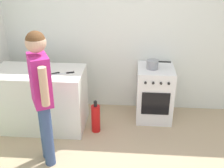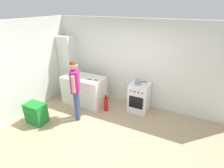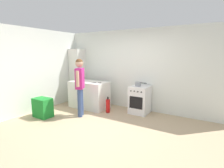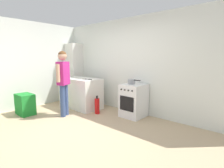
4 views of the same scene
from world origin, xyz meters
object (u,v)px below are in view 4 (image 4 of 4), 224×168
pot (131,82)px  fire_extinguisher (97,106)px  oven_left (134,100)px  larder_cabinet (74,72)px  recycling_crate_lower (26,109)px  knife_bread (87,79)px  recycling_crate_upper (25,99)px  knife_utility (83,79)px  person (63,77)px

pot → fire_extinguisher: pot is taller
oven_left → larder_cabinet: bearing=177.8°
pot → recycling_crate_lower: bearing=-141.1°
pot → larder_cabinet: larder_cabinet is taller
pot → recycling_crate_lower: 2.94m
knife_bread → recycling_crate_upper: knife_bread is taller
knife_utility → recycling_crate_lower: bearing=-121.0°
recycling_crate_lower → person: bearing=36.2°
pot → knife_utility: (-1.41, -0.45, -0.01)m
knife_utility → person: (0.08, -0.69, 0.11)m
fire_extinguisher → knife_bread: bearing=176.7°
pot → recycling_crate_lower: size_ratio=0.69×
recycling_crate_lower → recycling_crate_upper: 0.28m
oven_left → knife_bread: knife_bread is taller
knife_bread → larder_cabinet: 1.45m
recycling_crate_upper → knife_utility: bearing=59.0°
fire_extinguisher → knife_utility: bearing=-179.7°
knife_utility → person: 0.70m
oven_left → pot: 0.49m
person → larder_cabinet: size_ratio=0.84×
knife_bread → fire_extinguisher: (0.45, -0.03, -0.69)m
pot → fire_extinguisher: 1.16m
recycling_crate_lower → larder_cabinet: bearing=101.3°
oven_left → larder_cabinet: size_ratio=0.42×
person → recycling_crate_upper: (-0.88, -0.64, -0.60)m
oven_left → pot: (-0.06, -0.03, 0.49)m
pot → person: person is taller
pot → knife_utility: bearing=-162.3°
fire_extinguisher → recycling_crate_upper: (-1.40, -1.33, 0.20)m
pot → recycling_crate_upper: size_ratio=0.69×
pot → fire_extinguisher: (-0.81, -0.45, -0.70)m
person → recycling_crate_lower: (-0.88, -0.64, -0.88)m
person → recycling_crate_upper: bearing=-143.8°
knife_bread → pot: bearing=18.5°
knife_bread → recycling_crate_lower: (-0.95, -1.36, -0.76)m
oven_left → recycling_crate_lower: oven_left is taller
pot → knife_bread: 1.33m
person → larder_cabinet: bearing=134.9°
person → larder_cabinet: larder_cabinet is taller
fire_extinguisher → recycling_crate_upper: size_ratio=0.96×
oven_left → recycling_crate_upper: (-2.27, -1.81, -0.01)m
person → larder_cabinet: (-1.26, 1.27, -0.02)m
recycling_crate_lower → larder_cabinet: size_ratio=0.26×
knife_utility → recycling_crate_lower: 1.73m
recycling_crate_upper → larder_cabinet: size_ratio=0.26×
knife_utility → larder_cabinet: bearing=153.8°
oven_left → knife_utility: bearing=-161.9°
knife_utility → fire_extinguisher: knife_utility is taller
knife_bread → knife_utility: same height
recycling_crate_lower → larder_cabinet: larder_cabinet is taller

